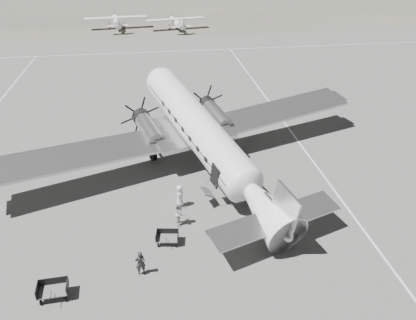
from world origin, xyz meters
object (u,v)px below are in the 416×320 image
object	(u,v)px
ramp_agent	(180,213)
baggage_cart_far	(53,291)
ground_crew	(140,263)
baggage_cart_near	(167,238)
passenger	(180,196)
dc3_airliner	(204,138)
light_plane_left	(117,23)
light_plane_right	(177,24)

from	to	relation	value
ramp_agent	baggage_cart_far	bearing A→B (deg)	143.28
ground_crew	ramp_agent	xyz separation A→B (m)	(2.58, 4.10, 0.06)
baggage_cart_near	passenger	bearing A→B (deg)	82.83
dc3_airliner	baggage_cart_near	distance (m)	9.16
baggage_cart_near	ramp_agent	size ratio (longest dim) A/B	0.84
dc3_airliner	baggage_cart_near	xyz separation A→B (m)	(-3.41, -8.08, -2.64)
dc3_airliner	light_plane_left	bearing A→B (deg)	80.60
baggage_cart_far	ground_crew	world-z (taller)	ground_crew
light_plane_right	baggage_cart_far	bearing A→B (deg)	-109.96
dc3_airliner	ramp_agent	distance (m)	7.11
light_plane_left	passenger	bearing A→B (deg)	-89.34
baggage_cart_far	ramp_agent	distance (m)	8.81
dc3_airliner	baggage_cart_far	size ratio (longest dim) A/B	19.53
ground_crew	light_plane_right	bearing A→B (deg)	-111.46
baggage_cart_near	baggage_cart_far	world-z (taller)	baggage_cart_far
light_plane_left	baggage_cart_far	xyz separation A→B (m)	(-0.14, -65.60, -0.78)
baggage_cart_near	ground_crew	bearing A→B (deg)	-115.82
baggage_cart_near	ground_crew	world-z (taller)	ground_crew
light_plane_left	ground_crew	distance (m)	64.71
dc3_airliner	light_plane_right	size ratio (longest dim) A/B	2.87
dc3_airliner	baggage_cart_far	bearing A→B (deg)	-149.25
light_plane_right	baggage_cart_near	size ratio (longest dim) A/B	7.72
light_plane_right	ramp_agent	bearing A→B (deg)	-103.94
ramp_agent	ground_crew	bearing A→B (deg)	165.30
light_plane_left	baggage_cart_near	world-z (taller)	light_plane_left
light_plane_right	passenger	bearing A→B (deg)	-103.96
light_plane_left	passenger	world-z (taller)	light_plane_left
light_plane_right	baggage_cart_near	xyz separation A→B (m)	(-5.20, -59.96, -0.75)
light_plane_right	ramp_agent	size ratio (longest dim) A/B	6.47
light_plane_left	ground_crew	xyz separation A→B (m)	(4.42, -64.55, -0.45)
passenger	light_plane_left	bearing A→B (deg)	23.28
baggage_cart_far	ramp_agent	world-z (taller)	ramp_agent
baggage_cart_near	light_plane_right	bearing A→B (deg)	94.05
passenger	baggage_cart_far	bearing A→B (deg)	150.78
dc3_airliner	light_plane_left	size ratio (longest dim) A/B	2.67
light_plane_right	baggage_cart_far	xyz separation A→B (m)	(-11.38, -63.33, -0.70)
light_plane_right	baggage_cart_near	world-z (taller)	light_plane_right
ground_crew	ramp_agent	size ratio (longest dim) A/B	0.93
baggage_cart_near	passenger	distance (m)	3.94
ramp_agent	passenger	world-z (taller)	ramp_agent
light_plane_right	ground_crew	distance (m)	62.66
dc3_airliner	ground_crew	xyz separation A→B (m)	(-5.03, -10.41, -2.25)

